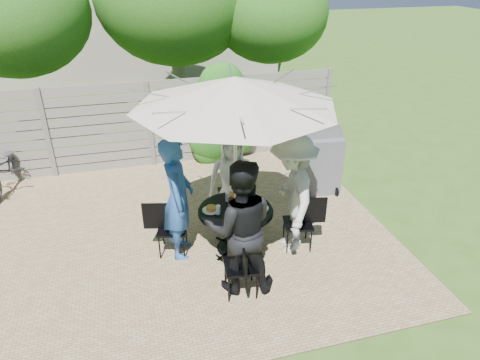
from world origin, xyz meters
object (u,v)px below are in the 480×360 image
object	(u,v)px
glass_back	(228,197)
person_back	(232,179)
patio_table	(236,222)
chair_front	(241,277)
syrup_jug	(231,203)
coffee_cup	(241,198)
bicycle	(6,169)
bbq_grill	(320,159)
chair_left	(172,238)
chair_right	(298,232)
glass_left	(218,210)
person_front	(240,228)
glass_right	(252,201)
plate_right	(260,207)
plate_back	(234,196)
chair_back	(232,202)
plate_front	(237,221)
person_right	(292,194)
umbrella	(235,92)
person_left	(178,199)
plate_left	(211,209)

from	to	relation	value
glass_back	person_back	bearing A→B (deg)	68.75
patio_table	person_back	bearing A→B (deg)	79.17
person_back	chair_front	world-z (taller)	person_back
syrup_jug	coffee_cup	world-z (taller)	syrup_jug
bicycle	bbq_grill	xyz separation A→B (m)	(5.73, -1.58, 0.22)
chair_left	syrup_jug	size ratio (longest dim) A/B	5.41
chair_right	glass_left	bearing A→B (deg)	6.15
chair_front	glass_back	distance (m)	1.34
person_front	chair_right	distance (m)	1.45
syrup_jug	bbq_grill	bearing A→B (deg)	33.35
person_back	bbq_grill	size ratio (longest dim) A/B	1.08
glass_back	glass_right	world-z (taller)	same
chair_front	plate_right	world-z (taller)	chair_front
person_back	plate_back	xyz separation A→B (m)	(-0.09, -0.46, -0.06)
chair_back	glass_back	xyz separation A→B (m)	(-0.23, -0.67, 0.51)
chair_right	plate_front	world-z (taller)	chair_right
chair_back	person_front	xyz separation A→B (m)	(-0.34, -1.76, 0.67)
chair_front	coffee_cup	distance (m)	1.29
patio_table	bicycle	size ratio (longest dim) A/B	0.74
person_back	syrup_jug	bearing A→B (deg)	-94.40
chair_front	person_front	bearing A→B (deg)	-4.07
glass_back	bicycle	size ratio (longest dim) A/B	0.08
syrup_jug	person_front	bearing A→B (deg)	-96.93
person_front	glass_right	xyz separation A→B (m)	(0.43, 0.87, -0.16)
person_back	chair_front	xyz separation A→B (m)	(-0.34, -1.76, -0.53)
plate_front	plate_right	xyz separation A→B (m)	(0.42, 0.29, 0.00)
person_right	syrup_jug	size ratio (longest dim) A/B	11.77
umbrella	plate_front	distance (m)	1.78
person_right	coffee_cup	world-z (taller)	person_right
person_left	syrup_jug	size ratio (longest dim) A/B	11.73
chair_left	plate_front	world-z (taller)	chair_left
umbrella	chair_back	bearing A→B (deg)	79.25
person_left	person_right	bearing A→B (deg)	-90.00
chair_front	plate_back	xyz separation A→B (m)	(0.25, 1.30, 0.48)
chair_front	glass_left	distance (m)	1.04
person_left	chair_right	distance (m)	1.92
chair_left	coffee_cup	distance (m)	1.20
glass_back	chair_front	bearing A→B (deg)	-95.88
chair_back	chair_right	bearing A→B (deg)	39.77
bicycle	plate_left	bearing A→B (deg)	-28.08
chair_back	glass_left	bearing A→B (deg)	-18.80
plate_right	syrup_jug	bearing A→B (deg)	162.38
syrup_jug	bicycle	size ratio (longest dim) A/B	0.09
syrup_jug	bbq_grill	world-z (taller)	bbq_grill
glass_right	syrup_jug	world-z (taller)	syrup_jug
person_left	chair_right	bearing A→B (deg)	-90.01
chair_front	person_right	distance (m)	1.44
umbrella	chair_back	xyz separation A→B (m)	(0.18, 0.95, -2.21)
person_back	plate_right	xyz separation A→B (m)	(0.20, -0.88, -0.06)
person_right	bicycle	bearing A→B (deg)	-113.88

